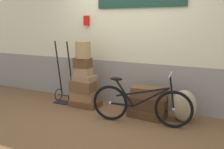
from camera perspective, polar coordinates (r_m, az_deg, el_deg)
The scene contains 15 objects.
ground at distance 4.73m, azimuth -0.96°, elevation -9.47°, with size 10.23×5.20×0.06m, color brown.
station_building at distance 5.19m, azimuth 3.52°, elevation 7.16°, with size 8.23×0.74×2.54m.
suitcase_0 at distance 5.25m, azimuth -5.93°, elevation -6.33°, with size 0.60×0.38×0.12m, color brown.
suitcase_1 at distance 5.21m, azimuth -6.29°, elevation -4.66°, with size 0.48×0.32×0.20m, color olive.
suitcase_2 at distance 5.13m, azimuth -6.49°, elevation -2.59°, with size 0.47×0.30×0.20m, color brown.
suitcase_3 at distance 5.12m, azimuth -6.08°, elevation -0.78°, with size 0.43×0.30×0.11m, color #937051.
suitcase_4 at distance 5.09m, azimuth -6.34°, elevation 0.64°, with size 0.32×0.21×0.15m, color #9E754C.
suitcase_5 at distance 5.06m, azimuth -6.51°, elevation 2.57°, with size 0.32×0.22×0.19m, color brown.
suitcase_6 at distance 4.66m, azimuth 7.75°, elevation -8.53°, with size 0.65×0.35×0.14m, color #4C2D19.
suitcase_7 at distance 4.65m, azimuth 7.89°, elevation -6.25°, with size 0.66×0.34×0.22m, color #4C2D19.
suitcase_8 at distance 4.58m, azimuth 8.27°, elevation -3.94°, with size 0.61×0.31×0.18m, color brown.
wicker_basket at distance 5.02m, azimuth -6.44°, elevation 5.48°, with size 0.30×0.30×0.32m, color #A8844C.
luggage_trolley at distance 5.53m, azimuth -10.50°, elevation -2.70°, with size 0.38×0.35×1.29m.
burlap_sack at distance 4.55m, azimuth 15.63°, elevation -6.71°, with size 0.42×0.35×0.55m, color tan.
bicycle at distance 4.29m, azimuth 6.29°, elevation -6.60°, with size 1.67×0.46×0.87m.
Camera 1 is at (2.06, -3.91, 1.66)m, focal length 41.28 mm.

